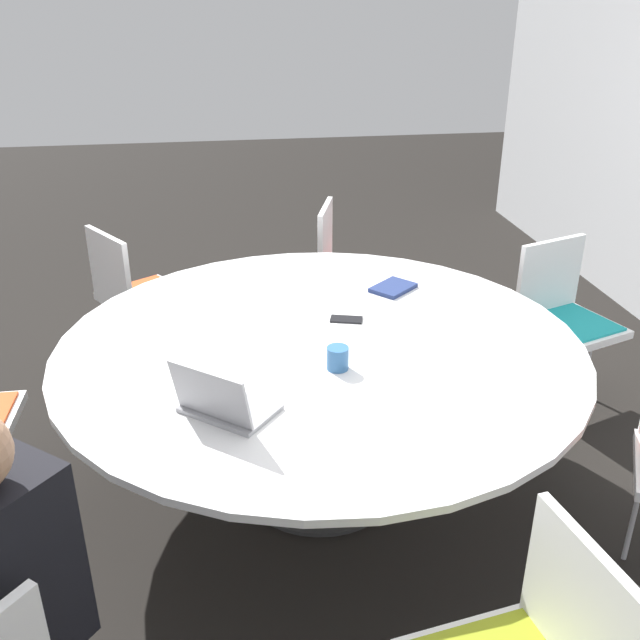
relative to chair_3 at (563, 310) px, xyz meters
The scene contains 9 objects.
ground_plane 1.57m from the chair_3, 68.15° to the right, with size 16.00×16.00×0.00m, color black.
conference_table 1.48m from the chair_3, 68.15° to the right, with size 2.17×2.17×0.73m.
chair_3 is the anchor object (origin of this frame).
chair_4 1.32m from the chair_3, 131.59° to the right, with size 0.55×0.53×0.87m.
chair_5 2.33m from the chair_3, 106.13° to the right, with size 0.60×0.59×0.87m.
laptop 2.09m from the chair_3, 59.53° to the right, with size 0.37×0.38×0.21m.
spiral_notebook 0.96m from the chair_3, 86.62° to the right, with size 0.25×0.26×0.02m.
coffee_cup 1.57m from the chair_3, 59.69° to the right, with size 0.08×0.08×0.09m.
cell_phone 1.29m from the chair_3, 73.60° to the right, with size 0.11×0.15×0.01m.
Camera 1 is at (2.59, -0.41, 2.07)m, focal length 40.00 mm.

